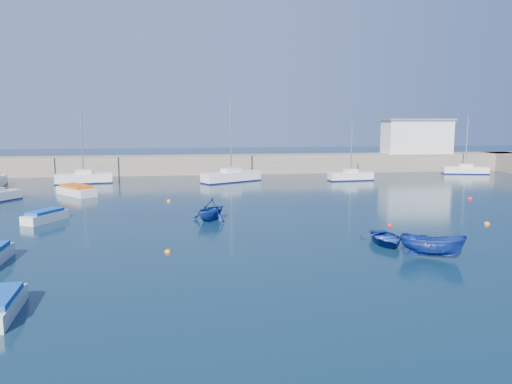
{
  "coord_description": "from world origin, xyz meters",
  "views": [
    {
      "loc": [
        -4.52,
        -26.5,
        7.96
      ],
      "look_at": [
        1.18,
        15.94,
        1.6
      ],
      "focal_mm": 35.0,
      "sensor_mm": 36.0,
      "label": 1
    }
  ],
  "objects": [
    {
      "name": "motorboat_2",
      "position": [
        -16.24,
        26.92,
        0.51
      ],
      "size": [
        4.78,
        5.24,
        1.09
      ],
      "rotation": [
        0.0,
        0.0,
        0.69
      ],
      "color": "silver",
      "rests_on": "ground"
    },
    {
      "name": "sailboat_8",
      "position": [
        34.89,
        40.3,
        0.57
      ],
      "size": [
        6.46,
        3.2,
        8.18
      ],
      "rotation": [
        0.0,
        0.0,
        1.33
      ],
      "color": "silver",
      "rests_on": "ground"
    },
    {
      "name": "dinghy_right",
      "position": [
        9.25,
        -0.23,
        0.7
      ],
      "size": [
        3.85,
        2.93,
        1.41
      ],
      "primitive_type": "imported",
      "rotation": [
        0.0,
        0.0,
        1.08
      ],
      "color": "navy",
      "rests_on": "ground"
    },
    {
      "name": "sailboat_7",
      "position": [
        16.05,
        35.07,
        0.59
      ],
      "size": [
        5.9,
        2.2,
        7.68
      ],
      "rotation": [
        0.0,
        0.0,
        1.67
      ],
      "color": "silver",
      "rests_on": "ground"
    },
    {
      "name": "dinghy_center",
      "position": [
        7.81,
        3.11,
        0.38
      ],
      "size": [
        2.78,
        3.77,
        0.75
      ],
      "primitive_type": "imported",
      "rotation": [
        0.0,
        0.0,
        -0.05
      ],
      "color": "navy",
      "rests_on": "ground"
    },
    {
      "name": "back_wall",
      "position": [
        0.0,
        46.0,
        1.3
      ],
      "size": [
        96.0,
        4.5,
        2.6
      ],
      "primitive_type": "cube",
      "color": "#7A6C5D",
      "rests_on": "ground"
    },
    {
      "name": "buoy_0",
      "position": [
        -5.9,
        2.93,
        0.0
      ],
      "size": [
        0.4,
        0.4,
        0.4
      ],
      "primitive_type": "sphere",
      "color": "orange",
      "rests_on": "ground"
    },
    {
      "name": "harbor_office",
      "position": [
        30.0,
        46.0,
        5.1
      ],
      "size": [
        10.0,
        4.0,
        5.0
      ],
      "primitive_type": "cube",
      "color": "silver",
      "rests_on": "back_wall"
    },
    {
      "name": "buoy_2",
      "position": [
        17.73,
        7.76,
        0.0
      ],
      "size": [
        0.43,
        0.43,
        0.43
      ],
      "primitive_type": "sphere",
      "color": "orange",
      "rests_on": "ground"
    },
    {
      "name": "ground",
      "position": [
        0.0,
        0.0,
        0.0
      ],
      "size": [
        220.0,
        220.0,
        0.0
      ],
      "primitive_type": "plane",
      "color": "#0C2435",
      "rests_on": "ground"
    },
    {
      "name": "sailboat_6",
      "position": [
        0.69,
        35.75,
        0.68
      ],
      "size": [
        7.83,
        5.69,
        10.15
      ],
      "rotation": [
        0.0,
        0.0,
        2.08
      ],
      "color": "silver",
      "rests_on": "ground"
    },
    {
      "name": "dinghy_left",
      "position": [
        -2.94,
        12.01,
        0.88
      ],
      "size": [
        4.35,
        4.41,
        1.76
      ],
      "primitive_type": "imported",
      "rotation": [
        0.0,
        0.0,
        -0.68
      ],
      "color": "navy",
      "rests_on": "ground"
    },
    {
      "name": "buoy_4",
      "position": [
        23.11,
        19.13,
        0.0
      ],
      "size": [
        0.45,
        0.45,
        0.45
      ],
      "primitive_type": "sphere",
      "color": "red",
      "rests_on": "ground"
    },
    {
      "name": "sailboat_5",
      "position": [
        -17.42,
        36.62,
        0.68
      ],
      "size": [
        6.9,
        3.1,
        8.88
      ],
      "rotation": [
        0.0,
        0.0,
        1.76
      ],
      "color": "silver",
      "rests_on": "ground"
    },
    {
      "name": "buoy_1",
      "position": [
        10.25,
        8.28,
        0.0
      ],
      "size": [
        0.41,
        0.41,
        0.41
      ],
      "primitive_type": "sphere",
      "color": "red",
      "rests_on": "ground"
    },
    {
      "name": "buoy_3",
      "position": [
        -6.54,
        21.61,
        0.0
      ],
      "size": [
        0.43,
        0.43,
        0.43
      ],
      "primitive_type": "sphere",
      "color": "orange",
      "rests_on": "ground"
    },
    {
      "name": "motorboat_1",
      "position": [
        -15.69,
        13.32,
        0.43
      ],
      "size": [
        2.98,
        3.92,
        0.92
      ],
      "rotation": [
        0.0,
        0.0,
        -0.51
      ],
      "color": "silver",
      "rests_on": "ground"
    }
  ]
}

